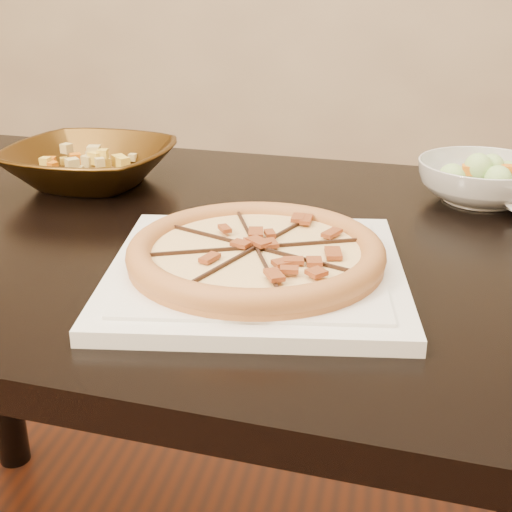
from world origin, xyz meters
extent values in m
cube|color=black|center=(-0.11, 0.00, 0.73)|extent=(1.34, 0.92, 0.04)
cube|color=white|center=(0.02, -0.15, 0.76)|extent=(0.38, 0.38, 0.02)
cube|color=white|center=(0.02, -0.15, 0.77)|extent=(0.33, 0.33, 0.00)
cylinder|color=#B06F2F|center=(0.02, -0.15, 0.78)|extent=(0.29, 0.29, 0.01)
torus|color=#B06F2F|center=(0.02, -0.15, 0.79)|extent=(0.30, 0.30, 0.03)
cylinder|color=#FFF09B|center=(0.02, -0.15, 0.79)|extent=(0.24, 0.24, 0.01)
cube|color=black|center=(0.02, -0.15, 0.79)|extent=(0.11, 0.27, 0.01)
cube|color=black|center=(0.02, -0.15, 0.79)|extent=(0.12, 0.27, 0.01)
cube|color=black|center=(0.02, -0.15, 0.79)|extent=(0.27, 0.11, 0.01)
cube|color=black|center=(0.02, -0.15, 0.79)|extent=(0.27, 0.12, 0.01)
cube|color=#A84A20|center=(0.04, -0.16, 0.79)|extent=(0.03, 0.02, 0.00)
cube|color=#A84A20|center=(0.06, -0.15, 0.79)|extent=(0.02, 0.01, 0.00)
cube|color=#A84A20|center=(0.09, -0.13, 0.79)|extent=(0.03, 0.02, 0.00)
cube|color=#A84A20|center=(0.04, -0.13, 0.79)|extent=(0.03, 0.03, 0.00)
cube|color=#A84A20|center=(0.05, -0.10, 0.79)|extent=(0.02, 0.03, 0.00)
cube|color=#A84A20|center=(0.03, -0.07, 0.79)|extent=(0.02, 0.03, 0.00)
cube|color=#A84A20|center=(0.01, -0.12, 0.79)|extent=(0.02, 0.03, 0.00)
cube|color=#A84A20|center=(-0.01, -0.09, 0.79)|extent=(0.02, 0.03, 0.00)
cube|color=#A84A20|center=(-0.05, -0.09, 0.79)|extent=(0.03, 0.03, 0.00)
cube|color=#A84A20|center=(-0.03, -0.14, 0.79)|extent=(0.03, 0.02, 0.00)
cube|color=#A84A20|center=(-0.06, -0.15, 0.79)|extent=(0.02, 0.01, 0.00)
cube|color=#A84A20|center=(-0.01, -0.16, 0.79)|extent=(0.03, 0.02, 0.00)
cube|color=#A84A20|center=(-0.03, -0.19, 0.79)|extent=(0.03, 0.03, 0.00)
cube|color=#A84A20|center=(-0.03, -0.22, 0.79)|extent=(0.02, 0.03, 0.00)
cube|color=#A84A20|center=(0.01, -0.19, 0.79)|extent=(0.02, 0.03, 0.00)
cube|color=#A84A20|center=(0.02, -0.21, 0.79)|extent=(0.02, 0.03, 0.00)
cube|color=#A84A20|center=(0.06, -0.23, 0.79)|extent=(0.02, 0.03, 0.00)
cube|color=#A84A20|center=(0.05, -0.18, 0.79)|extent=(0.03, 0.03, 0.00)
imported|color=#492F10|center=(-0.33, 0.17, 0.78)|extent=(0.28, 0.28, 0.06)
cube|color=tan|center=(-0.33, 0.17, 0.83)|extent=(0.03, 0.03, 0.03)
cube|color=#BE5B0B|center=(-0.31, 0.17, 0.83)|extent=(0.03, 0.03, 0.03)
cube|color=gold|center=(-0.30, 0.19, 0.83)|extent=(0.03, 0.03, 0.03)
cube|color=tan|center=(-0.30, 0.21, 0.83)|extent=(0.03, 0.03, 0.03)
cube|color=#BE5B0B|center=(-0.33, 0.18, 0.83)|extent=(0.03, 0.03, 0.03)
cube|color=gold|center=(-0.33, 0.19, 0.83)|extent=(0.03, 0.03, 0.03)
cube|color=tan|center=(-0.34, 0.21, 0.83)|extent=(0.03, 0.03, 0.03)
cube|color=#BE5B0B|center=(-0.33, 0.17, 0.83)|extent=(0.03, 0.03, 0.03)
cube|color=gold|center=(-0.34, 0.18, 0.83)|extent=(0.03, 0.03, 0.03)
cube|color=tan|center=(-0.36, 0.18, 0.83)|extent=(0.03, 0.03, 0.03)
cube|color=#BE5B0B|center=(-0.38, 0.17, 0.83)|extent=(0.03, 0.03, 0.03)
cube|color=gold|center=(-0.34, 0.16, 0.83)|extent=(0.03, 0.03, 0.03)
cube|color=tan|center=(-0.36, 0.15, 0.83)|extent=(0.03, 0.03, 0.03)
cube|color=#BE5B0B|center=(-0.36, 0.13, 0.83)|extent=(0.03, 0.03, 0.03)
cube|color=gold|center=(-0.33, 0.16, 0.83)|extent=(0.03, 0.03, 0.03)
cube|color=tan|center=(-0.33, 0.15, 0.83)|extent=(0.03, 0.03, 0.03)
cube|color=#BE5B0B|center=(-0.33, 0.13, 0.83)|extent=(0.03, 0.03, 0.03)
cube|color=gold|center=(-0.31, 0.11, 0.83)|extent=(0.03, 0.03, 0.03)
cube|color=tan|center=(-0.32, 0.16, 0.83)|extent=(0.03, 0.03, 0.03)
cube|color=#BE5B0B|center=(-0.30, 0.15, 0.83)|extent=(0.03, 0.03, 0.03)
cube|color=gold|center=(-0.28, 0.15, 0.83)|extent=(0.03, 0.03, 0.03)
imported|color=silver|center=(0.29, 0.21, 0.78)|extent=(0.25, 0.25, 0.06)
sphere|color=#ACDF7C|center=(0.29, 0.21, 0.83)|extent=(0.04, 0.04, 0.04)
sphere|color=#ACDF7C|center=(0.31, 0.22, 0.83)|extent=(0.04, 0.04, 0.04)
sphere|color=#ACDF7C|center=(0.30, 0.25, 0.83)|extent=(0.04, 0.04, 0.04)
sphere|color=#ACDF7C|center=(0.29, 0.22, 0.83)|extent=(0.04, 0.04, 0.04)
sphere|color=#ACDF7C|center=(0.27, 0.22, 0.83)|extent=(0.04, 0.04, 0.04)
sphere|color=#ACDF7C|center=(0.29, 0.21, 0.83)|extent=(0.04, 0.04, 0.04)
sphere|color=#ACDF7C|center=(0.28, 0.19, 0.83)|extent=(0.04, 0.04, 0.04)
sphere|color=#ACDF7C|center=(0.30, 0.17, 0.83)|extent=(0.04, 0.04, 0.04)
sphere|color=#ACDF7C|center=(0.30, 0.20, 0.83)|extent=(0.04, 0.04, 0.04)
cube|color=orange|center=(0.32, 0.23, 0.82)|extent=(0.02, 0.02, 0.01)
cube|color=orange|center=(0.26, 0.22, 0.82)|extent=(0.02, 0.02, 0.01)
cube|color=orange|center=(0.30, 0.18, 0.82)|extent=(0.02, 0.02, 0.01)
camera|label=1|loc=(0.17, -0.89, 1.09)|focal=50.00mm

